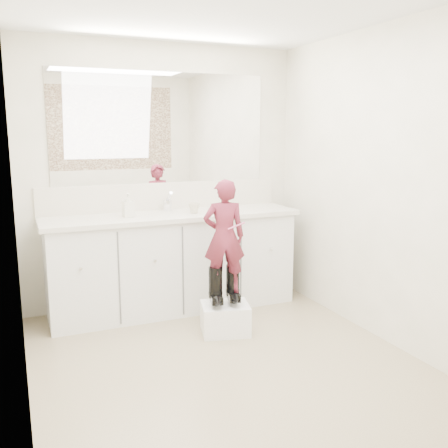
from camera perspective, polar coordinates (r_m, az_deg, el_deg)
name	(u,v)px	position (r m, az deg, el deg)	size (l,w,h in m)	color
floor	(227,364)	(3.65, 0.33, -15.68)	(3.00, 3.00, 0.00)	#7E6C52
ceiling	(227,1)	(3.36, 0.37, 24.09)	(3.00, 3.00, 0.00)	white
wall_back	(163,176)	(4.70, -7.01, 5.46)	(2.60, 2.60, 0.00)	beige
wall_front	(381,240)	(2.03, 17.51, -1.73)	(2.60, 2.60, 0.00)	beige
wall_left	(14,206)	(3.03, -22.85, 1.86)	(3.00, 3.00, 0.00)	beige
wall_right	(383,186)	(3.99, 17.75, 4.13)	(3.00, 3.00, 0.00)	beige
vanity_cabinet	(173,264)	(4.58, -5.82, -4.52)	(2.20, 0.55, 0.85)	silver
countertop	(173,216)	(4.47, -5.87, 0.95)	(2.28, 0.58, 0.04)	beige
backsplash	(164,196)	(4.71, -6.90, 3.20)	(2.28, 0.03, 0.25)	beige
mirror	(162,128)	(4.67, -7.09, 10.83)	(2.00, 0.02, 1.00)	white
dot_panel	(386,122)	(2.00, 18.05, 11.05)	(2.00, 0.01, 1.20)	#472819
faucet	(167,205)	(4.61, -6.50, 2.12)	(0.08, 0.08, 0.10)	silver
cup	(194,208)	(4.46, -3.44, 1.83)	(0.10, 0.10, 0.09)	beige
soap_bottle	(128,205)	(4.34, -10.89, 2.14)	(0.09, 0.09, 0.20)	silver
step_stool	(225,318)	(4.11, 0.13, -10.73)	(0.38, 0.31, 0.24)	white
boot_left	(216,286)	(4.01, -0.98, -7.11)	(0.11, 0.21, 0.31)	black
boot_right	(233,284)	(4.06, 0.99, -6.86)	(0.11, 0.21, 0.31)	black
toddler	(224,237)	(3.93, 0.02, -1.44)	(0.33, 0.22, 0.91)	#A43248
toothbrush	(236,226)	(3.87, 1.44, -0.21)	(0.01, 0.01, 0.14)	#E85A8D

